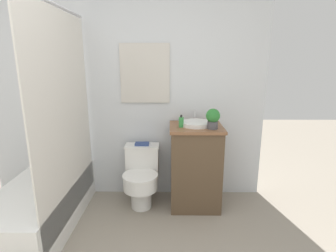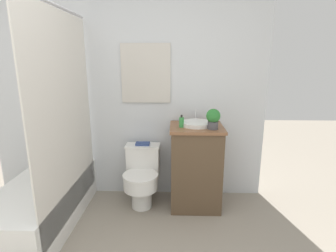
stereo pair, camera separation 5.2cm
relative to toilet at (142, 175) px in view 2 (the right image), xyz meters
name	(u,v)px [view 2 (the right image)]	position (x,y,z in m)	size (l,w,h in m)	color
wall_back	(127,87)	(-0.19, 0.29, 0.91)	(3.09, 0.07, 2.50)	silver
shower_area	(43,199)	(-0.89, -0.41, -0.07)	(0.65, 1.35, 1.98)	white
toilet	(142,175)	(0.00, 0.00, 0.00)	(0.37, 0.52, 0.64)	white
vanity	(196,166)	(0.58, 0.00, 0.11)	(0.54, 0.50, 0.89)	brown
sink	(196,124)	(0.58, 0.03, 0.57)	(0.32, 0.36, 0.13)	white
soap_bottle	(182,122)	(0.42, -0.05, 0.60)	(0.05, 0.05, 0.13)	green
potted_plant	(213,118)	(0.73, -0.11, 0.66)	(0.14, 0.14, 0.20)	#4C4C51
book_on_tank	(143,144)	(0.00, 0.12, 0.32)	(0.15, 0.10, 0.02)	#33477F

